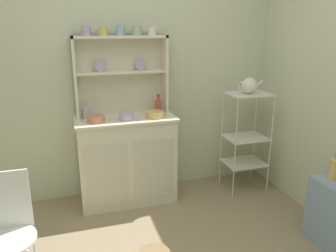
# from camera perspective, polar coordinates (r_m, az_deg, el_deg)

# --- Properties ---
(wall_back) EXTENTS (3.84, 0.05, 2.50)m
(wall_back) POSITION_cam_1_polar(r_m,az_deg,el_deg) (3.39, -8.07, 8.83)
(wall_back) COLOR beige
(wall_back) RESTS_ON ground
(hutch_cabinet) EXTENTS (0.95, 0.45, 0.87)m
(hutch_cabinet) POSITION_cam_1_polar(r_m,az_deg,el_deg) (3.35, -7.01, -5.52)
(hutch_cabinet) COLOR silver
(hutch_cabinet) RESTS_ON ground
(hutch_shelf_unit) EXTENTS (0.88, 0.18, 0.75)m
(hutch_shelf_unit) POSITION_cam_1_polar(r_m,az_deg,el_deg) (3.29, -8.06, 9.46)
(hutch_shelf_unit) COLOR beige
(hutch_shelf_unit) RESTS_ON hutch_cabinet
(bakers_rack) EXTENTS (0.42, 0.34, 1.05)m
(bakers_rack) POSITION_cam_1_polar(r_m,az_deg,el_deg) (3.59, 13.13, -0.87)
(bakers_rack) COLOR silver
(bakers_rack) RESTS_ON ground
(wire_chair) EXTENTS (0.36, 0.36, 0.85)m
(wire_chair) POSITION_cam_1_polar(r_m,az_deg,el_deg) (2.40, -25.84, -15.04)
(wire_chair) COLOR white
(wire_chair) RESTS_ON ground
(cup_lilac_0) EXTENTS (0.09, 0.07, 0.09)m
(cup_lilac_0) POSITION_cam_1_polar(r_m,az_deg,el_deg) (3.19, -13.80, 15.46)
(cup_lilac_0) COLOR #B79ECC
(cup_lilac_0) RESTS_ON hutch_shelf_unit
(cup_gold_1) EXTENTS (0.09, 0.07, 0.08)m
(cup_gold_1) POSITION_cam_1_polar(r_m,az_deg,el_deg) (3.20, -11.01, 15.56)
(cup_gold_1) COLOR #DBB760
(cup_gold_1) RESTS_ON hutch_shelf_unit
(cup_sky_2) EXTENTS (0.09, 0.07, 0.09)m
(cup_sky_2) POSITION_cam_1_polar(r_m,az_deg,el_deg) (3.22, -8.11, 15.78)
(cup_sky_2) COLOR #8EB2D1
(cup_sky_2) RESTS_ON hutch_shelf_unit
(cup_sage_3) EXTENTS (0.10, 0.08, 0.09)m
(cup_sage_3) POSITION_cam_1_polar(r_m,az_deg,el_deg) (3.25, -5.32, 15.90)
(cup_sage_3) COLOR #9EB78E
(cup_sage_3) RESTS_ON hutch_shelf_unit
(cup_cream_4) EXTENTS (0.09, 0.08, 0.08)m
(cup_cream_4) POSITION_cam_1_polar(r_m,az_deg,el_deg) (3.28, -2.77, 15.86)
(cup_cream_4) COLOR silver
(cup_cream_4) RESTS_ON hutch_shelf_unit
(bowl_mixing_large) EXTENTS (0.16, 0.16, 0.06)m
(bowl_mixing_large) POSITION_cam_1_polar(r_m,az_deg,el_deg) (3.10, -12.09, 1.21)
(bowl_mixing_large) COLOR #C67556
(bowl_mixing_large) RESTS_ON hutch_cabinet
(bowl_floral_medium) EXTENTS (0.13, 0.13, 0.06)m
(bowl_floral_medium) POSITION_cam_1_polar(r_m,az_deg,el_deg) (3.13, -7.07, 1.67)
(bowl_floral_medium) COLOR #B79ECC
(bowl_floral_medium) RESTS_ON hutch_cabinet
(bowl_cream_small) EXTENTS (0.17, 0.17, 0.06)m
(bowl_cream_small) POSITION_cam_1_polar(r_m,az_deg,el_deg) (3.19, -2.18, 1.99)
(bowl_cream_small) COLOR #DBB760
(bowl_cream_small) RESTS_ON hutch_cabinet
(jam_bottle) EXTENTS (0.06, 0.06, 0.18)m
(jam_bottle) POSITION_cam_1_polar(r_m,az_deg,el_deg) (3.35, -1.67, 3.47)
(jam_bottle) COLOR #B74C47
(jam_bottle) RESTS_ON hutch_cabinet
(utensil_jar) EXTENTS (0.08, 0.08, 0.24)m
(utensil_jar) POSITION_cam_1_polar(r_m,az_deg,el_deg) (3.24, -13.65, 2.28)
(utensil_jar) COLOR #B2B7C6
(utensil_jar) RESTS_ON hutch_cabinet
(porcelain_teapot) EXTENTS (0.25, 0.16, 0.18)m
(porcelain_teapot) POSITION_cam_1_polar(r_m,az_deg,el_deg) (3.47, 13.63, 6.70)
(porcelain_teapot) COLOR white
(porcelain_teapot) RESTS_ON bakers_rack
(flower_vase) EXTENTS (0.09, 0.09, 0.31)m
(flower_vase) POSITION_cam_1_polar(r_m,az_deg,el_deg) (2.95, 26.60, -6.39)
(flower_vase) COLOR #DBB760
(flower_vase) RESTS_ON side_shelf_blue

